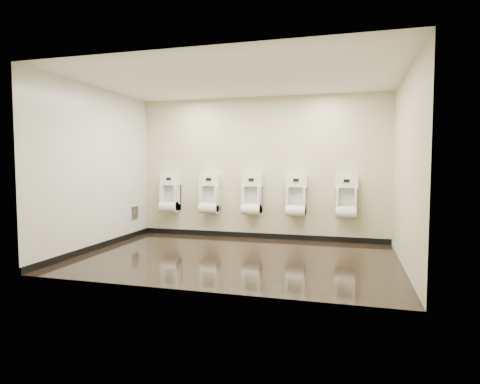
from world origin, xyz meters
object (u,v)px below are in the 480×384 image
object	(u,v)px
urinal_4	(346,200)
urinal_2	(252,198)
urinal_1	(210,197)
urinal_3	(296,199)
access_panel	(135,212)
urinal_0	(170,196)

from	to	relation	value
urinal_4	urinal_2	bearing A→B (deg)	180.00
urinal_1	urinal_3	distance (m)	1.75
urinal_2	urinal_4	size ratio (longest dim) A/B	1.00
urinal_4	urinal_1	bearing A→B (deg)	180.00
urinal_1	urinal_2	world-z (taller)	same
access_panel	urinal_3	bearing A→B (deg)	7.24
access_panel	urinal_1	xyz separation A→B (m)	(1.48, 0.41, 0.32)
urinal_2	urinal_1	bearing A→B (deg)	180.00
urinal_0	urinal_4	world-z (taller)	same
urinal_0	urinal_3	world-z (taller)	same
urinal_0	urinal_2	size ratio (longest dim) A/B	1.00
access_panel	urinal_1	distance (m)	1.56
urinal_0	urinal_3	size ratio (longest dim) A/B	1.00
access_panel	urinal_3	distance (m)	3.27
urinal_1	urinal_0	bearing A→B (deg)	180.00
access_panel	urinal_0	size ratio (longest dim) A/B	0.32
urinal_2	urinal_4	world-z (taller)	same
access_panel	urinal_4	world-z (taller)	urinal_4
urinal_0	urinal_2	distance (m)	1.76
urinal_0	urinal_2	xyz separation A→B (m)	(1.76, 0.00, 0.00)
urinal_0	urinal_4	bearing A→B (deg)	0.00
urinal_2	urinal_0	bearing A→B (deg)	180.00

